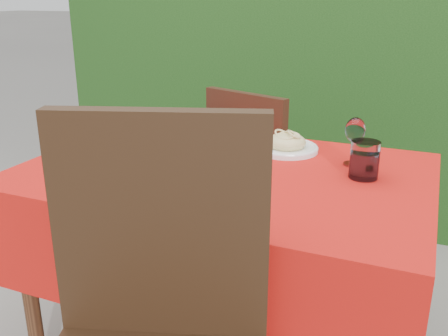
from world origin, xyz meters
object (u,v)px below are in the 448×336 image
at_px(water_glass, 364,162).
at_px(wine_glass, 355,132).
at_px(pasta_plate, 286,145).
at_px(chair_far, 258,175).
at_px(pizza_plate, 201,165).
at_px(chair_near, 154,333).
at_px(steel_ramekin, 133,130).
at_px(fork, 137,159).

distance_m(water_glass, wine_glass, 0.13).
height_order(pasta_plate, water_glass, water_glass).
height_order(chair_far, wine_glass, wine_glass).
bearing_deg(pizza_plate, wine_glass, 32.45).
relative_size(chair_near, chair_far, 1.18).
distance_m(chair_far, pasta_plate, 0.48).
xyz_separation_m(chair_near, pasta_plate, (0.02, 0.89, 0.17)).
bearing_deg(wine_glass, pizza_plate, -147.55).
bearing_deg(steel_ramekin, chair_far, 40.09).
xyz_separation_m(chair_far, fork, (-0.22, -0.62, 0.24)).
relative_size(chair_near, wine_glass, 6.69).
xyz_separation_m(chair_far, wine_glass, (0.45, -0.40, 0.35)).
relative_size(chair_near, water_glass, 9.25).
height_order(pizza_plate, water_glass, water_glass).
distance_m(wine_glass, fork, 0.72).
xyz_separation_m(pasta_plate, steel_ramekin, (-0.63, -0.01, -0.01)).
distance_m(chair_near, wine_glass, 0.90).
bearing_deg(pizza_plate, chair_far, 93.50).
bearing_deg(pasta_plate, chair_far, 122.54).
relative_size(chair_near, pizza_plate, 3.04).
height_order(chair_far, water_glass, chair_far).
distance_m(chair_near, chair_far, 1.24).
height_order(chair_far, pasta_plate, chair_far).
bearing_deg(chair_far, fork, 89.79).
distance_m(chair_near, water_glass, 0.80).
distance_m(pizza_plate, water_glass, 0.49).
bearing_deg(pasta_plate, water_glass, -30.77).
bearing_deg(steel_ramekin, pasta_plate, 0.89).
height_order(fork, steel_ramekin, steel_ramekin).
relative_size(chair_far, steel_ramekin, 11.78).
relative_size(chair_far, pasta_plate, 4.02).
bearing_deg(pizza_plate, fork, 171.42).
height_order(wine_glass, fork, wine_glass).
bearing_deg(pasta_plate, chair_near, -91.34).
bearing_deg(chair_near, chair_far, 80.07).
distance_m(wine_glass, steel_ramekin, 0.87).
xyz_separation_m(chair_near, water_glass, (0.31, 0.72, 0.20)).
bearing_deg(fork, steel_ramekin, 127.42).
bearing_deg(wine_glass, chair_near, -107.53).
relative_size(pizza_plate, pasta_plate, 1.56).
bearing_deg(wine_glass, pasta_plate, 165.16).
distance_m(chair_near, fork, 0.74).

